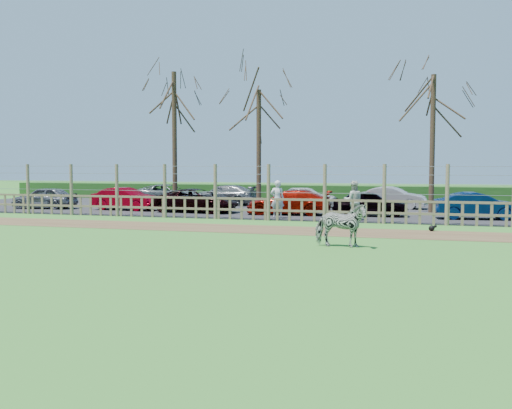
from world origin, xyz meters
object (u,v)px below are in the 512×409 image
(visitor_b, at_px, (353,200))
(crow, at_px, (432,228))
(tree_left, at_px, (174,107))
(car_5, at_px, (477,206))
(car_11, at_px, (393,198))
(car_9, at_px, (223,195))
(car_10, at_px, (306,197))
(car_3, at_px, (289,202))
(car_4, at_px, (370,203))
(tree_mid, at_px, (259,120))
(car_2, at_px, (197,200))
(tree_right, at_px, (433,110))
(car_8, at_px, (168,194))
(visitor_a, at_px, (277,199))
(car_0, at_px, (45,198))
(zebra, at_px, (341,225))
(car_1, at_px, (126,199))

(visitor_b, height_order, crow, visitor_b)
(tree_left, xyz_separation_m, car_5, (15.41, -1.73, -4.98))
(crow, bearing_deg, car_5, 68.23)
(car_5, distance_m, car_11, 6.73)
(car_9, height_order, car_10, same)
(car_3, height_order, car_4, same)
(tree_mid, height_order, car_5, tree_mid)
(car_10, bearing_deg, car_2, 131.04)
(tree_right, xyz_separation_m, car_8, (-15.68, 2.32, -4.60))
(visitor_a, bearing_deg, car_4, -165.45)
(crow, height_order, car_11, car_11)
(car_10, bearing_deg, tree_left, 111.08)
(crow, relative_size, car_0, 0.08)
(car_0, height_order, car_8, same)
(tree_left, bearing_deg, tree_right, 6.34)
(visitor_b, xyz_separation_m, car_11, (1.36, 7.37, -0.26))
(car_2, xyz_separation_m, car_11, (9.54, 5.38, 0.00))
(visitor_b, xyz_separation_m, car_10, (-3.45, 6.95, -0.26))
(car_8, relative_size, car_9, 1.04)
(zebra, bearing_deg, crow, -28.07)
(tree_right, bearing_deg, car_1, -169.58)
(car_0, distance_m, car_1, 4.87)
(car_0, relative_size, car_11, 0.97)
(tree_mid, bearing_deg, car_0, -167.00)
(car_3, xyz_separation_m, car_10, (-0.12, 5.05, 0.00))
(tree_left, relative_size, car_9, 1.90)
(tree_mid, relative_size, zebra, 4.32)
(visitor_a, height_order, car_11, visitor_a)
(car_10, bearing_deg, car_1, 112.48)
(car_1, bearing_deg, car_4, -85.31)
(car_0, bearing_deg, crow, 69.79)
(car_0, bearing_deg, visitor_a, 75.46)
(visitor_b, bearing_deg, crow, 122.05)
(car_1, distance_m, car_4, 12.93)
(zebra, height_order, crow, zebra)
(visitor_a, distance_m, car_4, 4.55)
(tree_mid, xyz_separation_m, car_0, (-11.62, -2.68, -4.23))
(visitor_a, distance_m, car_0, 13.97)
(tree_left, xyz_separation_m, car_4, (10.67, -1.49, -4.98))
(car_1, relative_size, car_11, 1.00)
(crow, bearing_deg, car_3, 142.60)
(tree_left, bearing_deg, car_9, 67.24)
(car_8, bearing_deg, car_1, -176.47)
(crow, height_order, car_2, car_2)
(crow, height_order, car_5, car_5)
(car_0, relative_size, car_4, 1.00)
(tree_right, bearing_deg, zebra, -102.03)
(zebra, relative_size, car_3, 0.38)
(tree_mid, distance_m, zebra, 14.84)
(zebra, bearing_deg, car_8, 39.71)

